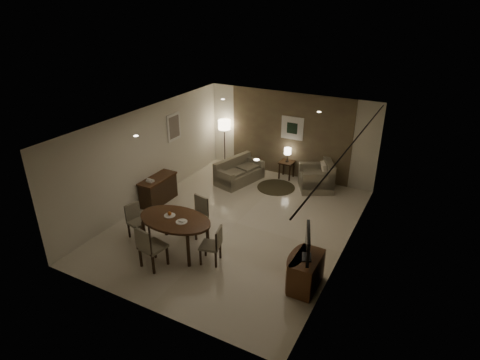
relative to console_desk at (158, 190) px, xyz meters
The scene contains 31 objects.
room_shell 2.70m from the console_desk, ahead, with size 5.50×7.00×2.70m.
taupe_accent 4.39m from the console_desk, 54.45° to the left, with size 3.96×0.03×2.70m, color #6F6345.
curtain_wall 5.26m from the console_desk, ahead, with size 0.08×6.70×2.58m, color beige, non-canonical shape.
curtain_rod 5.64m from the console_desk, ahead, with size 0.03×0.03×6.80m, color black.
art_back_frame 4.49m from the console_desk, 53.18° to the left, with size 0.72×0.03×0.72m, color silver.
art_back_canvas 4.48m from the console_desk, 53.06° to the left, with size 0.34×0.01×0.34m, color black.
art_left_frame 1.92m from the console_desk, 100.85° to the left, with size 0.03×0.60×0.80m, color silver.
art_left_canvas 1.91m from the console_desk, 100.16° to the left, with size 0.01×0.46×0.64m, color gray.
downlight_nl 3.12m from the console_desk, 58.80° to the right, with size 0.10×0.10×0.01m, color white.
downlight_nr 4.87m from the console_desk, 24.83° to the right, with size 0.10×0.10×0.01m, color white.
downlight_fl 3.12m from the console_desk, 58.80° to the left, with size 0.10×0.10×0.01m, color white.
downlight_fr 4.87m from the console_desk, 24.83° to the left, with size 0.10×0.10×0.01m, color white.
console_desk is the anchor object (origin of this frame).
telephone 0.52m from the console_desk, 90.00° to the right, with size 0.20×0.14×0.09m, color white, non-canonical shape.
tv_cabinet 5.11m from the console_desk, 17.05° to the right, with size 0.48×0.90×0.70m, color brown, non-canonical shape.
flat_tv 5.14m from the console_desk, 17.12° to the right, with size 0.06×0.88×0.60m, color black, non-canonical shape.
dining_table 2.48m from the console_desk, 42.24° to the right, with size 1.75×1.09×0.82m, color #4A2D18, non-canonical shape.
chair_near 2.97m from the console_desk, 53.54° to the right, with size 0.49×0.49×1.00m, color gray, non-canonical shape.
chair_far 2.06m from the console_desk, 25.81° to the right, with size 0.46×0.46×0.95m, color gray, non-canonical shape.
chair_left 1.82m from the console_desk, 66.64° to the right, with size 0.41×0.41×0.85m, color gray, non-canonical shape.
chair_right 3.24m from the console_desk, 31.46° to the right, with size 0.42×0.42×0.86m, color gray, non-canonical shape.
plate_a 2.35m from the console_desk, 44.32° to the right, with size 0.26×0.26×0.02m, color white.
plate_b 2.71m from the console_desk, 39.86° to the right, with size 0.26×0.26×0.02m, color white.
fruit_apple 2.37m from the console_desk, 44.32° to the right, with size 0.09×0.09×0.09m, color #B25014.
napkin 2.72m from the console_desk, 39.86° to the right, with size 0.12×0.08×0.03m, color white.
round_rug 3.54m from the console_desk, 43.36° to the left, with size 1.15×1.15×0.01m, color #3E3722.
sofa 2.65m from the console_desk, 58.93° to the left, with size 0.77×1.54×0.73m, color gray, non-canonical shape.
armchair 4.65m from the console_desk, 38.52° to the left, with size 0.98×0.93×0.87m, color gray, non-canonical shape.
side_table 4.12m from the console_desk, 51.64° to the left, with size 0.44×0.44×0.56m, color black, non-canonical shape.
table_lamp 4.16m from the console_desk, 51.79° to the left, with size 0.22×0.22×0.50m, color #FFEAC1, non-canonical shape.
floor_lamp 3.29m from the console_desk, 85.16° to the left, with size 0.40×0.40×1.58m, color #FFE5B7, non-canonical shape.
Camera 1 is at (4.26, -7.81, 5.39)m, focal length 30.00 mm.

